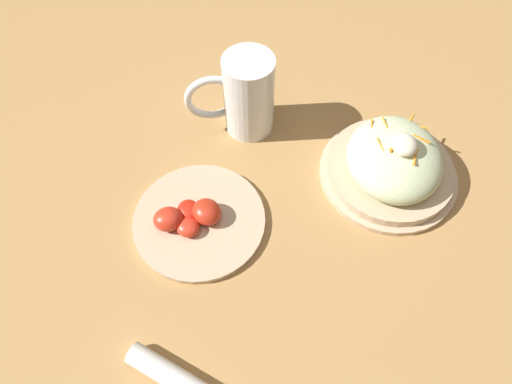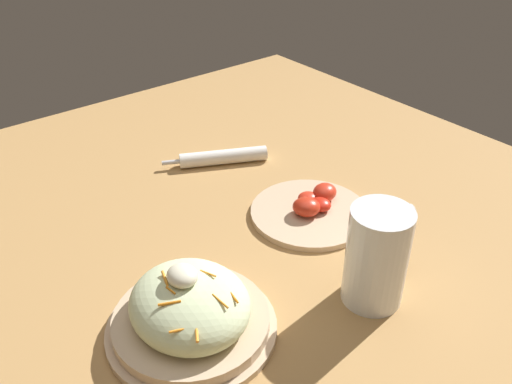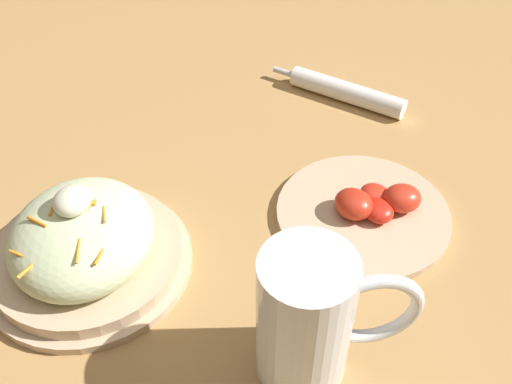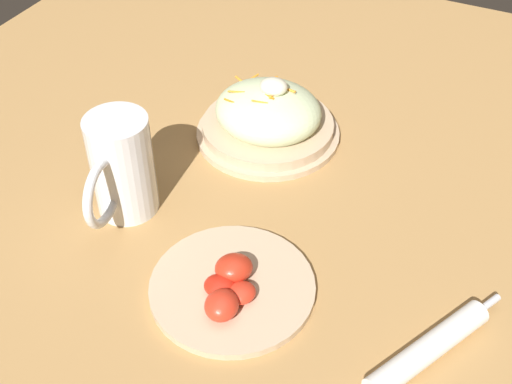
{
  "view_description": "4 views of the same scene",
  "coord_description": "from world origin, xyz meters",
  "px_view_note": "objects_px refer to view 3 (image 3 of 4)",
  "views": [
    {
      "loc": [
        -0.36,
        0.1,
        0.63
      ],
      "look_at": [
        -0.02,
        0.11,
        0.08
      ],
      "focal_mm": 31.7,
      "sensor_mm": 36.0,
      "label": 1
    },
    {
      "loc": [
        0.53,
        -0.37,
        0.55
      ],
      "look_at": [
        -0.04,
        0.09,
        0.08
      ],
      "focal_mm": 37.93,
      "sensor_mm": 36.0,
      "label": 2
    },
    {
      "loc": [
        0.49,
        0.1,
        0.52
      ],
      "look_at": [
        0.02,
        0.07,
        0.07
      ],
      "focal_mm": 42.12,
      "sensor_mm": 36.0,
      "label": 3
    },
    {
      "loc": [
        -0.29,
        0.67,
        0.65
      ],
      "look_at": [
        0.0,
        0.07,
        0.06
      ],
      "focal_mm": 47.18,
      "sensor_mm": 36.0,
      "label": 4
    }
  ],
  "objects_px": {
    "napkin_roll": "(346,92)",
    "salad_plate": "(84,244)",
    "beer_mug": "(308,323)",
    "tomato_plate": "(367,211)"
  },
  "relations": [
    {
      "from": "napkin_roll",
      "to": "salad_plate",
      "type": "bearing_deg",
      "value": -41.08
    },
    {
      "from": "salad_plate",
      "to": "napkin_roll",
      "type": "bearing_deg",
      "value": 138.92
    },
    {
      "from": "beer_mug",
      "to": "napkin_roll",
      "type": "height_order",
      "value": "beer_mug"
    },
    {
      "from": "beer_mug",
      "to": "tomato_plate",
      "type": "xyz_separation_m",
      "value": [
        -0.2,
        0.07,
        -0.06
      ]
    },
    {
      "from": "salad_plate",
      "to": "tomato_plate",
      "type": "height_order",
      "value": "salad_plate"
    },
    {
      "from": "salad_plate",
      "to": "napkin_roll",
      "type": "relative_size",
      "value": 1.15
    },
    {
      "from": "beer_mug",
      "to": "napkin_roll",
      "type": "relative_size",
      "value": 0.76
    },
    {
      "from": "salad_plate",
      "to": "beer_mug",
      "type": "bearing_deg",
      "value": 65.98
    },
    {
      "from": "beer_mug",
      "to": "tomato_plate",
      "type": "distance_m",
      "value": 0.22
    },
    {
      "from": "salad_plate",
      "to": "napkin_roll",
      "type": "xyz_separation_m",
      "value": [
        -0.34,
        0.3,
        -0.02
      ]
    }
  ]
}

